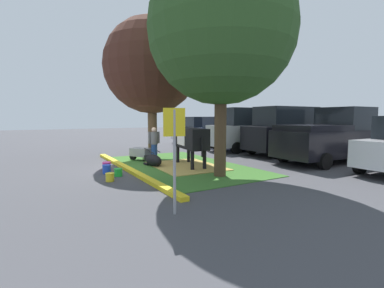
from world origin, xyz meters
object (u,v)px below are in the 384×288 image
suv_black (286,131)px  cow_holstein (189,138)px  shade_tree_left (152,66)px  suv_dark_grey (247,129)px  calf_lying (153,160)px  parking_sign (174,140)px  bucket_blue (107,169)px  bucket_yellow (110,177)px  sedan_blue (222,132)px  person_handler (154,143)px  wheelbarrow (141,152)px  pickup_truck_black (332,137)px  shade_tree_right (221,31)px  bucket_green (118,172)px  sedan_silver (201,130)px  bucket_pink (107,166)px

suv_black → cow_holstein: bearing=-86.6°
shade_tree_left → suv_dark_grey: shade_tree_left is taller
calf_lying → parking_sign: bearing=-18.0°
bucket_blue → suv_dark_grey: 9.29m
bucket_yellow → sedan_blue: size_ratio=0.06×
person_handler → bucket_yellow: person_handler is taller
shade_tree_left → bucket_blue: 5.67m
wheelbarrow → pickup_truck_black: 8.53m
bucket_blue → suv_dark_grey: size_ratio=0.07×
shade_tree_right → bucket_green: size_ratio=24.25×
bucket_yellow → sedan_silver: sedan_silver is taller
shade_tree_right → sedan_blue: (-7.91, 6.00, -3.74)m
person_handler → bucket_pink: size_ratio=4.75×
bucket_green → sedan_blue: (-6.17, 8.94, 0.85)m
calf_lying → pickup_truck_black: size_ratio=0.24×
bucket_yellow → suv_black: 9.74m
sedan_blue → sedan_silver: bearing=179.7°
sedan_silver → sedan_blue: same height
bucket_blue → bucket_green: size_ratio=1.07×
person_handler → sedan_blue: size_ratio=0.35×
calf_lying → shade_tree_left: bearing=157.9°
bucket_blue → person_handler: bearing=122.0°
cow_holstein → wheelbarrow: bearing=-151.1°
shade_tree_left → suv_dark_grey: 6.79m
sedan_silver → wheelbarrow: bearing=-49.5°
shade_tree_left → suv_black: bearing=70.0°
cow_holstein → bucket_pink: cow_holstein is taller
wheelbarrow → shade_tree_right: bearing=14.6°
bucket_yellow → suv_black: suv_black is taller
bucket_yellow → bucket_pink: bearing=169.7°
bucket_blue → suv_black: size_ratio=0.07×
bucket_green → sedan_blue: sedan_blue is taller
bucket_green → suv_black: (-0.82, 9.15, 1.13)m
shade_tree_right → parking_sign: bearing=-50.5°
parking_sign → sedan_blue: size_ratio=0.48×
person_handler → parking_sign: (6.31, -2.19, 0.70)m
bucket_pink → suv_black: 9.32m
wheelbarrow → bucket_yellow: wheelbarrow is taller
cow_holstein → parking_sign: size_ratio=1.45×
calf_lying → parking_sign: 5.73m
shade_tree_left → suv_dark_grey: bearing=90.4°
calf_lying → sedan_silver: size_ratio=0.29×
bucket_yellow → suv_dark_grey: suv_dark_grey is taller
shade_tree_left → parking_sign: (7.37, -2.55, -2.85)m
bucket_pink → sedan_silver: 11.86m
person_handler → bucket_green: size_ratio=5.26×
sedan_silver → bucket_yellow: bearing=-44.8°
bucket_blue → pickup_truck_black: pickup_truck_black is taller
shade_tree_right → wheelbarrow: size_ratio=4.63×
calf_lying → wheelbarrow: 1.56m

